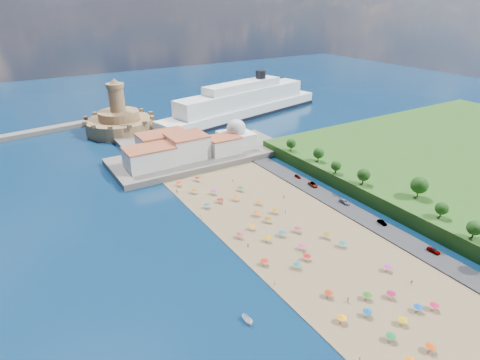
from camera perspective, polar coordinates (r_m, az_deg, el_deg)
ground at (r=145.04m, az=3.87°, el=-6.75°), size 700.00×700.00×0.00m
terrace at (r=205.68m, az=-5.61°, el=3.48°), size 90.00×36.00×3.00m
jetty at (r=229.16m, az=-14.50°, el=4.97°), size 18.00×70.00×2.40m
waterfront_buildings at (r=199.06m, az=-9.14°, el=4.51°), size 57.00×29.00×11.00m
domed_building at (r=210.44m, az=-0.55°, el=6.26°), size 16.00×16.00×15.00m
fortress at (r=255.16m, az=-16.77°, el=7.99°), size 40.00×40.00×32.40m
cruise_ship at (r=277.46m, az=0.38°, el=10.73°), size 133.74×48.03×28.96m
beach_parasols at (r=133.59m, az=7.36°, el=-8.85°), size 32.27×116.06×2.20m
beachgoers at (r=143.77m, az=3.19°, el=-6.52°), size 37.01×101.61×1.85m
moored_boats at (r=100.88m, az=5.07°, el=-23.24°), size 3.08×29.67×1.58m
parked_cars at (r=164.11m, az=14.69°, el=-3.03°), size 3.08×72.53×1.45m
hillside_trees at (r=165.45m, az=19.79°, el=-0.15°), size 17.93×107.32×8.30m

